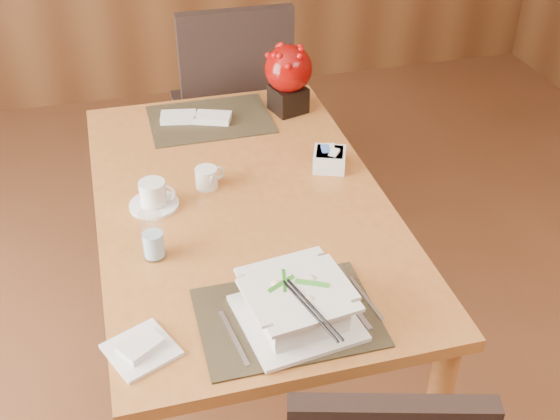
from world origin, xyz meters
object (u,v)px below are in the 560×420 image
object	(u,v)px
creamer_jug	(207,178)
sugar_caddy	(329,160)
dining_table	(242,224)
coffee_cup	(153,196)
bread_plate	(141,350)
water_glass	(152,235)
berry_decor	(288,75)
soup_setting	(297,305)
far_chair	(233,102)

from	to	relation	value
creamer_jug	sugar_caddy	xyz separation A→B (m)	(0.42, 0.01, -0.00)
dining_table	coffee_cup	world-z (taller)	coffee_cup
coffee_cup	bread_plate	bearing A→B (deg)	-99.40
water_glass	berry_decor	distance (m)	0.98
soup_setting	sugar_caddy	distance (m)	0.75
dining_table	far_chair	bearing A→B (deg)	80.08
dining_table	soup_setting	bearing A→B (deg)	-88.05
berry_decor	far_chair	xyz separation A→B (m)	(-0.13, 0.42, -0.30)
dining_table	creamer_jug	bearing A→B (deg)	131.80
creamer_jug	sugar_caddy	bearing A→B (deg)	-18.08
sugar_caddy	bread_plate	bearing A→B (deg)	-135.70
bread_plate	coffee_cup	bearing A→B (deg)	80.60
sugar_caddy	soup_setting	bearing A→B (deg)	-114.45
bread_plate	far_chair	size ratio (longest dim) A/B	0.14
bread_plate	far_chair	xyz separation A→B (m)	(0.54, 1.54, -0.16)
bread_plate	far_chair	world-z (taller)	far_chair
dining_table	bread_plate	xyz separation A→B (m)	(-0.37, -0.57, 0.10)
soup_setting	bread_plate	size ratio (longest dim) A/B	2.09
sugar_caddy	bread_plate	xyz separation A→B (m)	(-0.70, -0.68, -0.03)
water_glass	sugar_caddy	distance (m)	0.71
creamer_jug	sugar_caddy	distance (m)	0.42
berry_decor	bread_plate	world-z (taller)	berry_decor
sugar_caddy	far_chair	xyz separation A→B (m)	(-0.16, 0.86, -0.18)
creamer_jug	bread_plate	xyz separation A→B (m)	(-0.28, -0.67, -0.03)
dining_table	sugar_caddy	bearing A→B (deg)	18.74
creamer_jug	berry_decor	bearing A→B (deg)	29.16
coffee_cup	sugar_caddy	distance (m)	0.60
water_glass	coffee_cup	bearing A→B (deg)	84.04
soup_setting	creamer_jug	distance (m)	0.68
dining_table	coffee_cup	size ratio (longest dim) A/B	9.70
sugar_caddy	berry_decor	distance (m)	0.45
coffee_cup	water_glass	distance (m)	0.25
berry_decor	sugar_caddy	bearing A→B (deg)	-87.00
coffee_cup	far_chair	world-z (taller)	far_chair
creamer_jug	berry_decor	distance (m)	0.61
creamer_jug	far_chair	world-z (taller)	far_chair
creamer_jug	coffee_cup	bearing A→B (deg)	-178.93
water_glass	bread_plate	distance (m)	0.37
dining_table	berry_decor	distance (m)	0.68
water_glass	berry_decor	bearing A→B (deg)	51.85
coffee_cup	creamer_jug	bearing A→B (deg)	20.40
coffee_cup	far_chair	bearing A→B (deg)	64.87
soup_setting	berry_decor	world-z (taller)	berry_decor
coffee_cup	water_glass	xyz separation A→B (m)	(-0.03, -0.25, 0.04)
soup_setting	coffee_cup	bearing A→B (deg)	107.86
dining_table	water_glass	xyz separation A→B (m)	(-0.30, -0.22, 0.17)
soup_setting	berry_decor	xyz separation A→B (m)	(0.29, 1.12, 0.09)
coffee_cup	berry_decor	bearing A→B (deg)	41.82
sugar_caddy	berry_decor	bearing A→B (deg)	93.00
water_glass	soup_setting	bearing A→B (deg)	-48.17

